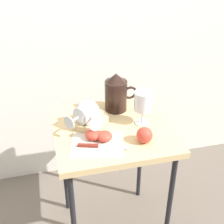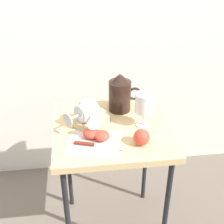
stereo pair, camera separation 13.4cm
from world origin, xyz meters
TOP-DOWN VIEW (x-y plane):
  - curtain_drape at (0.00, 0.58)m, footprint 2.40×0.03m
  - table at (0.00, 0.00)m, footprint 0.52×0.51m
  - linen_napkin at (-0.09, -0.11)m, footprint 0.25×0.23m
  - basket_tray at (-0.09, 0.05)m, footprint 0.17×0.17m
  - pitcher at (0.06, 0.15)m, footprint 0.16×0.11m
  - wine_glass_upright at (0.14, 0.00)m, footprint 0.08×0.08m
  - wine_glass_tipped_near at (-0.11, 0.03)m, footprint 0.16×0.15m
  - wine_glass_tipped_far at (-0.10, 0.02)m, footprint 0.09×0.16m
  - apple_half_left at (-0.10, -0.07)m, footprint 0.07×0.07m
  - apple_half_right at (-0.06, -0.09)m, footprint 0.07×0.07m
  - apple_whole at (0.10, -0.14)m, footprint 0.07×0.07m
  - knife at (-0.10, -0.13)m, footprint 0.20×0.08m

SIDE VIEW (x-z plane):
  - table at x=0.00m, z-range 0.27..0.96m
  - linen_napkin at x=-0.09m, z-range 0.69..0.69m
  - knife at x=-0.10m, z-range 0.69..0.70m
  - basket_tray at x=-0.09m, z-range 0.69..0.72m
  - apple_half_left at x=-0.10m, z-range 0.69..0.73m
  - apple_half_right at x=-0.06m, z-range 0.69..0.73m
  - apple_whole at x=0.10m, z-range 0.69..0.76m
  - wine_glass_tipped_far at x=-0.10m, z-range 0.72..0.80m
  - wine_glass_tipped_near at x=-0.11m, z-range 0.72..0.80m
  - pitcher at x=0.06m, z-range 0.67..0.86m
  - wine_glass_upright at x=0.14m, z-range 0.72..0.88m
  - curtain_drape at x=0.00m, z-range 0.00..2.22m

